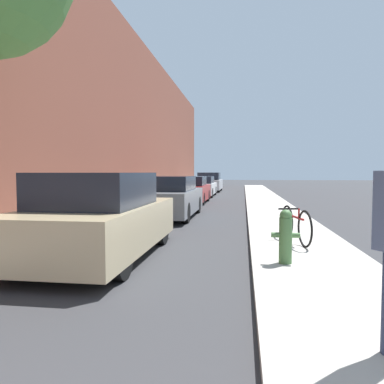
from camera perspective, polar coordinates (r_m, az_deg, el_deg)
ground_plane at (r=15.42m, az=1.57°, el=-2.67°), size 120.00×120.00×0.00m
sidewalk_left at (r=16.00m, az=-8.81°, el=-2.28°), size 2.00×52.00×0.12m
sidewalk_right at (r=15.35m, az=12.39°, el=-2.54°), size 2.00×52.00×0.12m
building_facade_left at (r=16.63m, az=-13.51°, el=13.05°), size 0.70×52.00×8.90m
parked_car_champagne at (r=6.77m, az=-14.32°, el=-3.99°), size 1.84×4.24×1.55m
parked_car_grey at (r=12.51m, az=-3.60°, el=-0.88°), size 1.79×4.51×1.43m
parked_car_red at (r=18.27m, az=-0.46°, el=0.26°), size 1.81×3.92×1.35m
parked_car_white at (r=23.44m, az=1.52°, el=0.85°), size 1.69×4.38×1.30m
parked_car_silver at (r=29.42m, az=2.78°, el=1.51°), size 1.90×4.44×1.55m
fire_hydrant at (r=5.90m, az=14.59°, el=-6.71°), size 0.44×0.20×0.85m
bicycle at (r=7.72m, az=16.04°, el=-4.95°), size 0.51×1.73×0.72m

